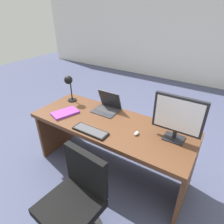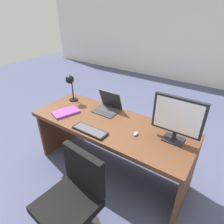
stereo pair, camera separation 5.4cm
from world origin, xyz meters
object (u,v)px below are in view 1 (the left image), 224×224
at_px(desk, 112,134).
at_px(book, 65,113).
at_px(mouse, 137,133).
at_px(desk_lamp, 69,83).
at_px(office_chair, 75,208).
at_px(monitor, 178,116).
at_px(keyboard, 90,131).
at_px(laptop, 108,104).

bearing_deg(desk, book, -162.69).
bearing_deg(mouse, desk_lamp, 169.28).
height_order(mouse, desk_lamp, desk_lamp).
distance_m(desk, book, 0.63).
xyz_separation_m(mouse, office_chair, (-0.18, -0.79, -0.38)).
relative_size(desk, monitor, 3.98).
relative_size(keyboard, desk_lamp, 1.09).
distance_m(monitor, keyboard, 0.89).
bearing_deg(laptop, mouse, -28.03).
bearing_deg(book, laptop, 44.49).
bearing_deg(desk, laptop, 133.64).
relative_size(desk, book, 5.33).
distance_m(book, office_chair, 1.10).
bearing_deg(desk_lamp, mouse, -10.72).
distance_m(desk, office_chair, 0.92).
bearing_deg(desk, office_chair, -78.45).
distance_m(monitor, book, 1.32).
height_order(monitor, office_chair, monitor).
bearing_deg(monitor, desk_lamp, 177.15).
bearing_deg(desk_lamp, office_chair, -46.87).
bearing_deg(desk_lamp, keyboard, -32.29).
bearing_deg(office_chair, desk_lamp, 133.13).
distance_m(desk, desk_lamp, 0.89).
bearing_deg(office_chair, mouse, 77.39).
bearing_deg(laptop, office_chair, -71.09).
xyz_separation_m(desk_lamp, book, (0.18, -0.30, -0.25)).
height_order(mouse, book, mouse).
distance_m(monitor, desk_lamp, 1.46).
bearing_deg(mouse, laptop, 151.97).
relative_size(monitor, desk_lamp, 1.29).
bearing_deg(monitor, book, -169.98).
height_order(keyboard, book, book).
height_order(desk, mouse, mouse).
relative_size(mouse, office_chair, 0.08).
distance_m(desk_lamp, office_chair, 1.51).
distance_m(monitor, laptop, 0.92).
height_order(keyboard, desk_lamp, desk_lamp).
xyz_separation_m(laptop, desk_lamp, (-0.57, -0.08, 0.19)).
relative_size(monitor, laptop, 1.56).
xyz_separation_m(laptop, book, (-0.38, -0.38, -0.06)).
relative_size(monitor, mouse, 6.74).
relative_size(mouse, book, 0.20).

